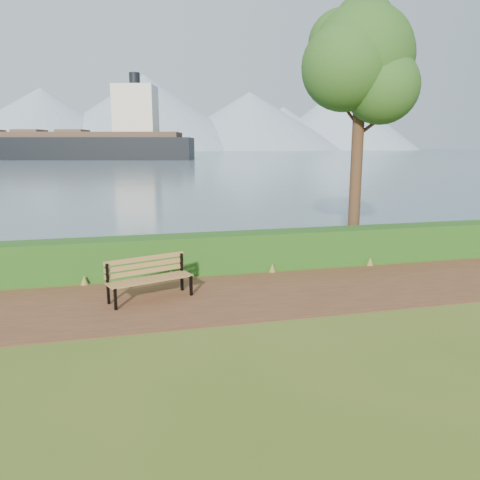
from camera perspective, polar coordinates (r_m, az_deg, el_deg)
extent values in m
plane|color=#445D1A|center=(10.28, -1.02, -7.44)|extent=(140.00, 140.00, 0.00)
cube|color=#56301D|center=(10.56, -1.40, -6.90)|extent=(40.00, 3.40, 0.01)
cube|color=#134212|center=(12.60, -3.73, -1.57)|extent=(32.00, 0.85, 1.00)
cube|color=#485E74|center=(269.51, -13.95, 10.32)|extent=(700.00, 510.00, 0.00)
cone|color=#859AB1|center=(409.11, -22.94, 13.38)|extent=(160.00, 160.00, 48.00)
cone|color=#859AB1|center=(416.00, -11.49, 14.95)|extent=(190.00, 190.00, 62.00)
cone|color=#859AB1|center=(425.13, 1.17, 14.27)|extent=(170.00, 170.00, 50.00)
cone|color=#859AB1|center=(466.38, 11.90, 14.27)|extent=(150.00, 150.00, 58.00)
cone|color=#859AB1|center=(439.78, -15.59, 12.79)|extent=(120.00, 120.00, 35.00)
cone|color=#859AB1|center=(460.67, 5.26, 13.38)|extent=(130.00, 130.00, 40.00)
cube|color=black|center=(9.98, -14.95, -7.01)|extent=(0.07, 0.08, 0.47)
cube|color=black|center=(10.33, -15.82, -5.19)|extent=(0.07, 0.08, 0.89)
cube|color=black|center=(10.13, -15.42, -5.57)|extent=(0.23, 0.53, 0.05)
cube|color=black|center=(10.62, -5.99, -5.57)|extent=(0.07, 0.08, 0.47)
cube|color=black|center=(10.95, -7.12, -3.91)|extent=(0.07, 0.08, 0.89)
cube|color=black|center=(10.76, -6.58, -4.24)|extent=(0.23, 0.53, 0.05)
cube|color=brown|center=(10.23, -10.44, -5.00)|extent=(1.79, 0.70, 0.04)
cube|color=brown|center=(10.34, -10.73, -4.82)|extent=(1.79, 0.70, 0.04)
cube|color=brown|center=(10.46, -11.01, -4.65)|extent=(1.79, 0.70, 0.04)
cube|color=brown|center=(10.58, -11.28, -4.48)|extent=(1.79, 0.70, 0.04)
cube|color=brown|center=(10.60, -11.44, -3.76)|extent=(1.77, 0.66, 0.11)
cube|color=brown|center=(10.56, -11.47, -3.00)|extent=(1.77, 0.66, 0.11)
cube|color=brown|center=(10.53, -11.50, -2.23)|extent=(1.77, 0.66, 0.11)
cylinder|color=#3D2418|center=(14.88, 14.09, 10.62)|extent=(0.36, 0.36, 6.41)
sphere|color=#1B4B19|center=(15.10, 14.61, 20.80)|extent=(3.03, 3.03, 3.03)
sphere|color=#1B4B19|center=(15.73, 16.23, 18.35)|extent=(2.32, 2.32, 2.32)
sphere|color=#1B4B19|center=(14.47, 12.69, 19.88)|extent=(2.49, 2.49, 2.49)
sphere|color=#1B4B19|center=(14.67, 16.89, 17.45)|extent=(2.14, 2.14, 2.14)
sphere|color=#1B4B19|center=(15.38, 12.22, 22.41)|extent=(1.96, 1.96, 1.96)
sphere|color=#1B4B19|center=(15.40, 14.84, 23.98)|extent=(1.78, 1.78, 1.78)
cylinder|color=#3D2418|center=(15.08, 15.60, 13.26)|extent=(0.94, 0.11, 0.70)
cylinder|color=#3D2418|center=(14.83, 12.89, 15.15)|extent=(0.73, 0.34, 0.64)
cube|color=black|center=(130.17, -23.03, 9.73)|extent=(76.70, 31.18, 7.62)
cube|color=#4A362C|center=(130.19, -23.18, 11.68)|extent=(70.50, 28.46, 1.31)
cube|color=silver|center=(122.84, -12.57, 15.13)|extent=(11.78, 11.20, 11.97)
cylinder|color=black|center=(123.54, -12.72, 18.40)|extent=(2.61, 2.61, 3.81)
cube|color=brown|center=(131.27, -24.28, 11.97)|extent=(8.16, 8.62, 0.87)
cube|color=brown|center=(127.15, -19.72, 12.35)|extent=(8.16, 8.62, 0.87)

